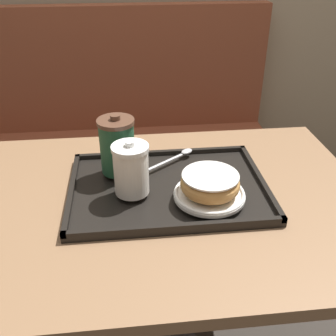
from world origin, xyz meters
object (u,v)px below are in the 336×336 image
at_px(coffee_cup_front, 131,170).
at_px(donut_chocolate_glazed, 210,183).
at_px(coffee_cup_rear, 117,146).
at_px(spoon, 180,155).

bearing_deg(coffee_cup_front, donut_chocolate_glazed, -11.90).
relative_size(coffee_cup_front, coffee_cup_rear, 0.86).
bearing_deg(donut_chocolate_glazed, coffee_cup_rear, 145.66).
bearing_deg(coffee_cup_rear, donut_chocolate_glazed, -34.34).
relative_size(coffee_cup_front, donut_chocolate_glazed, 0.97).
height_order(coffee_cup_rear, spoon, coffee_cup_rear).
relative_size(coffee_cup_rear, donut_chocolate_glazed, 1.13).
xyz_separation_m(donut_chocolate_glazed, spoon, (-0.04, 0.20, -0.03)).
bearing_deg(donut_chocolate_glazed, coffee_cup_front, 168.10).
height_order(coffee_cup_rear, donut_chocolate_glazed, coffee_cup_rear).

